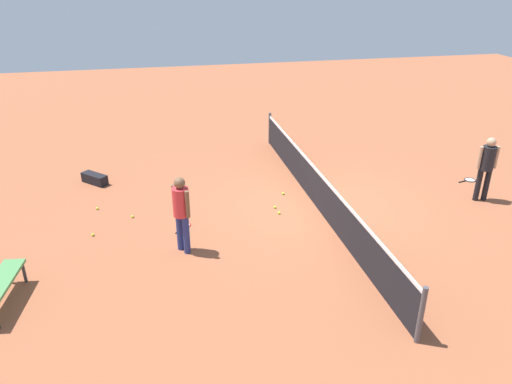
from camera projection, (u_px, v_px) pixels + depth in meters
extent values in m
plane|color=#9E5638|center=(317.00, 207.00, 12.34)|extent=(40.00, 40.00, 0.00)
cylinder|color=#4C4C51|center=(270.00, 128.00, 16.54)|extent=(0.09, 0.09, 1.07)
cylinder|color=#4C4C51|center=(421.00, 315.00, 7.68)|extent=(0.09, 0.09, 1.07)
cube|color=black|center=(318.00, 191.00, 12.15)|extent=(10.00, 0.02, 0.91)
cube|color=white|center=(319.00, 173.00, 11.94)|extent=(10.00, 0.04, 0.06)
cylinder|color=navy|center=(186.00, 235.00, 10.20)|extent=(0.19, 0.19, 0.85)
cylinder|color=navy|center=(180.00, 231.00, 10.33)|extent=(0.19, 0.19, 0.85)
cylinder|color=red|center=(181.00, 202.00, 9.96)|extent=(0.47, 0.47, 0.62)
cylinder|color=brown|center=(187.00, 204.00, 9.81)|extent=(0.12, 0.12, 0.58)
cylinder|color=brown|center=(174.00, 198.00, 10.08)|extent=(0.12, 0.12, 0.58)
sphere|color=brown|center=(179.00, 183.00, 9.78)|extent=(0.32, 0.32, 0.23)
cylinder|color=black|center=(486.00, 185.00, 12.54)|extent=(0.16, 0.16, 0.85)
cylinder|color=black|center=(478.00, 185.00, 12.53)|extent=(0.16, 0.16, 0.85)
cylinder|color=black|center=(488.00, 158.00, 12.22)|extent=(0.39, 0.39, 0.62)
cylinder|color=tan|center=(496.00, 157.00, 12.23)|extent=(0.10, 0.10, 0.58)
cylinder|color=tan|center=(480.00, 158.00, 12.20)|extent=(0.10, 0.10, 0.58)
sphere|color=tan|center=(491.00, 142.00, 12.05)|extent=(0.26, 0.26, 0.23)
torus|color=red|center=(184.00, 225.00, 11.45)|extent=(0.43, 0.43, 0.02)
cylinder|color=silver|center=(184.00, 225.00, 11.45)|extent=(0.37, 0.37, 0.00)
cylinder|color=black|center=(179.00, 230.00, 11.20)|extent=(0.26, 0.17, 0.03)
torus|color=black|center=(470.00, 180.00, 13.87)|extent=(0.38, 0.38, 0.02)
cylinder|color=silver|center=(470.00, 180.00, 13.87)|extent=(0.32, 0.32, 0.00)
cylinder|color=black|center=(463.00, 181.00, 13.76)|extent=(0.09, 0.28, 0.03)
sphere|color=#C6E033|center=(97.00, 208.00, 12.18)|extent=(0.07, 0.07, 0.07)
sphere|color=#C6E033|center=(133.00, 217.00, 11.79)|extent=(0.07, 0.07, 0.07)
sphere|color=#C6E033|center=(275.00, 207.00, 12.25)|extent=(0.07, 0.07, 0.07)
sphere|color=#C6E033|center=(93.00, 235.00, 10.99)|extent=(0.07, 0.07, 0.07)
sphere|color=#C6E033|center=(283.00, 194.00, 12.98)|extent=(0.07, 0.07, 0.07)
sphere|color=#C6E033|center=(279.00, 213.00, 11.97)|extent=(0.07, 0.07, 0.07)
cube|color=#4C8C4C|center=(0.00, 283.00, 8.60)|extent=(1.54, 0.60, 0.06)
cylinder|color=#333338|center=(8.00, 274.00, 9.29)|extent=(0.07, 0.07, 0.42)
cylinder|color=#333338|center=(24.00, 273.00, 9.32)|extent=(0.07, 0.07, 0.42)
cube|color=black|center=(95.00, 179.00, 13.62)|extent=(0.76, 0.76, 0.28)
cylinder|color=black|center=(86.00, 176.00, 13.79)|extent=(0.26, 0.26, 0.27)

